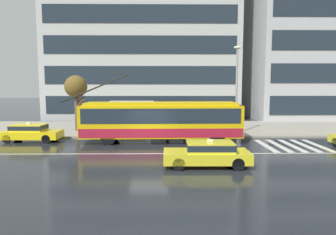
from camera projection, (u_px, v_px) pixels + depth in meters
name	position (u px, v px, depth m)	size (l,w,h in m)	color
ground_plane	(149.00, 150.00, 19.57)	(160.00, 160.00, 0.00)	#21242A
sidewalk_slab	(154.00, 128.00, 28.84)	(80.00, 10.00, 0.14)	gray
crosswalk_stripe_edge_near	(266.00, 146.00, 20.83)	(0.44, 4.40, 0.01)	beige
crosswalk_stripe_inner_a	(279.00, 146.00, 20.84)	(0.44, 4.40, 0.01)	beige
crosswalk_stripe_center	(292.00, 145.00, 20.85)	(0.44, 4.40, 0.01)	beige
crosswalk_stripe_inner_b	(305.00, 145.00, 20.87)	(0.44, 4.40, 0.01)	beige
crosswalk_stripe_edge_far	(318.00, 145.00, 20.88)	(0.44, 4.40, 0.01)	beige
lane_centre_line	(148.00, 154.00, 18.38)	(72.00, 0.14, 0.01)	silver
trolleybus	(161.00, 120.00, 22.12)	(13.03, 2.72, 4.95)	gold
taxi_oncoming_near	(208.00, 153.00, 15.50)	(4.39, 1.84, 1.39)	yellow
taxi_queued_behind_bus	(30.00, 132.00, 22.37)	(4.33, 1.84, 1.39)	yellow
bus_shelter	(132.00, 110.00, 25.59)	(3.65, 1.50, 2.66)	gray
pedestrian_at_shelter	(167.00, 114.00, 24.63)	(1.53, 1.53, 2.03)	#5D484B
pedestrian_approaching_curb	(163.00, 112.00, 26.23)	(1.38, 1.38, 2.04)	#58424C
pedestrian_walking_past	(185.00, 114.00, 25.34)	(1.44, 1.44, 1.95)	#2A2B18
street_lamp	(237.00, 83.00, 24.42)	(0.60, 0.32, 7.10)	gray
street_tree_bare	(76.00, 88.00, 26.33)	(1.95, 1.95, 4.85)	brown
office_tower_corner_left	(144.00, 12.00, 40.43)	(23.53, 13.89, 27.71)	#AFB1AF
office_tower_corner_right	(335.00, 17.00, 37.32)	(20.53, 10.92, 24.94)	#ADACB0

